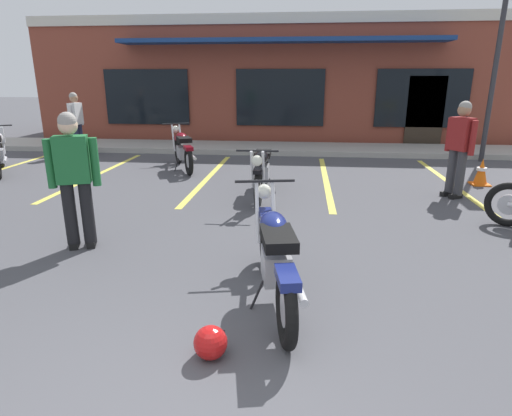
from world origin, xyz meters
TOP-DOWN VIEW (x-y plane):
  - ground_plane at (0.00, 3.54)m, footprint 80.00×80.00m
  - sidewalk_kerb at (0.00, 10.89)m, footprint 22.00×1.80m
  - brick_storefront_building at (0.00, 15.00)m, footprint 15.94×6.71m
  - painted_stall_lines at (0.00, 7.29)m, footprint 12.58×4.80m
  - motorcycle_foreground_classic at (0.51, 2.14)m, footprint 0.81×2.09m
  - motorcycle_red_sportbike at (0.03, 5.88)m, footprint 0.66×2.11m
  - motorcycle_blue_standard at (-2.01, 8.05)m, footprint 1.17×1.96m
  - person_in_black_shirt at (3.44, 6.17)m, footprint 0.40×0.57m
  - person_in_shorts_foreground at (-1.97, 3.18)m, footprint 0.60×0.37m
  - person_by_back_row at (-5.36, 9.59)m, footprint 0.29×0.60m
  - helmet_on_pavement at (0.09, 1.18)m, footprint 0.26×0.26m
  - traffic_cone at (4.27, 7.16)m, footprint 0.34×0.34m
  - parking_lot_lamp_post at (5.29, 9.68)m, footprint 0.24×0.76m

SIDE VIEW (x-z plane):
  - ground_plane at x=0.00m, z-range 0.00..0.00m
  - painted_stall_lines at x=0.00m, z-range 0.00..0.01m
  - sidewalk_kerb at x=0.00m, z-range 0.00..0.14m
  - helmet_on_pavement at x=0.09m, z-range 0.00..0.26m
  - traffic_cone at x=4.27m, z-range -0.01..0.52m
  - motorcycle_foreground_classic at x=0.51m, z-range -0.03..0.95m
  - motorcycle_red_sportbike at x=0.03m, z-range -0.03..0.95m
  - motorcycle_blue_standard at x=-2.01m, z-range -0.03..0.95m
  - person_in_black_shirt at x=3.44m, z-range 0.11..1.79m
  - person_in_shorts_foreground at x=-1.97m, z-range 0.11..1.79m
  - person_by_back_row at x=-5.36m, z-range 0.11..1.79m
  - brick_storefront_building at x=0.00m, z-range 0.00..3.88m
  - parking_lot_lamp_post at x=5.29m, z-range 0.72..5.36m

